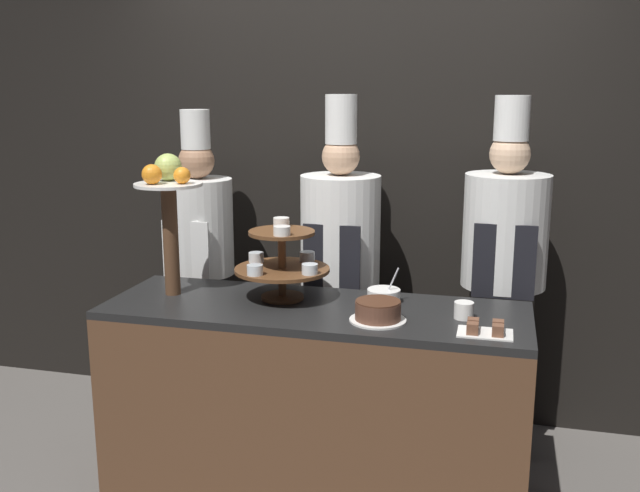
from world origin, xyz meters
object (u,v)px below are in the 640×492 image
object	(u,v)px
fruit_pedestal	(168,198)
cake_round	(378,311)
chef_center_left	(340,261)
chef_center_right	(503,267)
cake_square_tray	(485,329)
chef_left	(200,256)
tiered_stand	(282,261)
serving_bowl_far	(384,296)
cup_white	(464,310)

from	to	relation	value
fruit_pedestal	cake_round	xyz separation A→B (m)	(1.00, -0.17, -0.40)
cake_round	chef_center_left	distance (m)	0.79
chef_center_right	cake_square_tray	bearing A→B (deg)	-94.54
cake_round	chef_left	world-z (taller)	chef_left
tiered_stand	serving_bowl_far	size ratio (longest dim) A/B	2.63
fruit_pedestal	cake_square_tray	world-z (taller)	fruit_pedestal
cake_square_tray	chef_center_left	world-z (taller)	chef_center_left
fruit_pedestal	chef_center_right	bearing A→B (deg)	20.34
chef_left	chef_center_left	distance (m)	0.78
cake_round	cup_white	world-z (taller)	cake_round
fruit_pedestal	chef_left	size ratio (longest dim) A/B	0.37
tiered_stand	cake_square_tray	world-z (taller)	tiered_stand
cake_square_tray	serving_bowl_far	bearing A→B (deg)	144.88
fruit_pedestal	chef_left	xyz separation A→B (m)	(-0.10, 0.55, -0.40)
cup_white	serving_bowl_far	world-z (taller)	serving_bowl_far
chef_left	chef_center_left	size ratio (longest dim) A/B	0.96
chef_left	chef_center_left	world-z (taller)	chef_center_left
cup_white	chef_center_left	size ratio (longest dim) A/B	0.04
cake_square_tray	chef_left	world-z (taller)	chef_left
cake_square_tray	chef_center_left	bearing A→B (deg)	134.34
cup_white	chef_center_right	size ratio (longest dim) A/B	0.04
cup_white	serving_bowl_far	distance (m)	0.38
fruit_pedestal	cup_white	xyz separation A→B (m)	(1.33, -0.04, -0.41)
serving_bowl_far	chef_left	world-z (taller)	chef_left
fruit_pedestal	serving_bowl_far	bearing A→B (deg)	5.72
tiered_stand	cake_round	world-z (taller)	tiered_stand
cake_round	chef_center_right	world-z (taller)	chef_center_right
cake_round	chef_center_right	size ratio (longest dim) A/B	0.13
cake_round	serving_bowl_far	xyz separation A→B (m)	(-0.02, 0.26, -0.01)
fruit_pedestal	cake_round	bearing A→B (deg)	-9.51
tiered_stand	cake_round	bearing A→B (deg)	-23.47
tiered_stand	cake_round	size ratio (longest dim) A/B	1.83
tiered_stand	chef_left	distance (m)	0.82
serving_bowl_far	chef_left	bearing A→B (deg)	157.24
cake_round	chef_center_left	world-z (taller)	chef_center_left
serving_bowl_far	chef_left	distance (m)	1.17
tiered_stand	chef_center_right	size ratio (longest dim) A/B	0.24
serving_bowl_far	chef_center_right	xyz separation A→B (m)	(0.51, 0.45, 0.05)
tiered_stand	chef_center_left	xyz separation A→B (m)	(0.15, 0.51, -0.12)
cake_round	chef_left	size ratio (longest dim) A/B	0.14
cup_white	chef_center_right	distance (m)	0.62
fruit_pedestal	chef_center_right	distance (m)	1.63
cake_square_tray	chef_center_left	size ratio (longest dim) A/B	0.12
tiered_stand	cup_white	size ratio (longest dim) A/B	5.33
chef_center_right	serving_bowl_far	bearing A→B (deg)	-138.41
cake_square_tray	chef_left	distance (m)	1.71
cake_round	serving_bowl_far	bearing A→B (deg)	94.24
cup_white	chef_center_right	world-z (taller)	chef_center_right
chef_center_right	chef_left	bearing A→B (deg)	180.00
chef_center_left	chef_center_right	xyz separation A→B (m)	(0.81, 0.00, 0.02)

